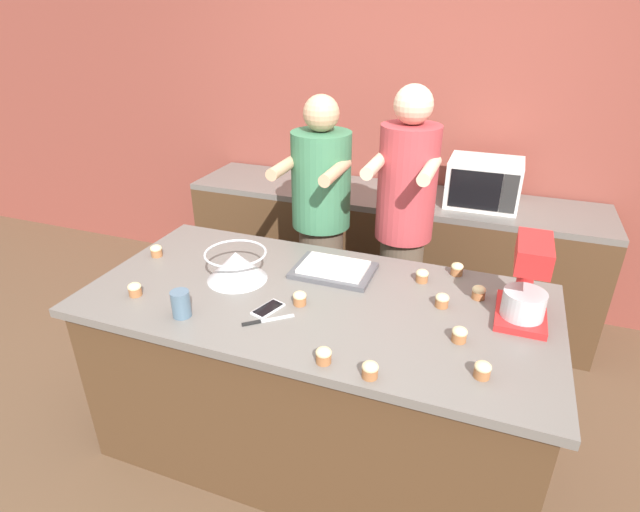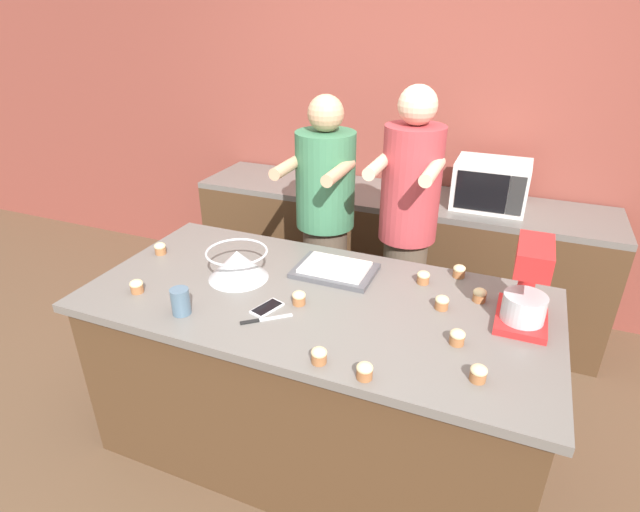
# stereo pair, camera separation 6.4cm
# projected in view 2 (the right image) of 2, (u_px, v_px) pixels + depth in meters

# --- Properties ---
(ground_plane) EXTENTS (16.00, 16.00, 0.00)m
(ground_plane) POSITION_uv_depth(u_px,v_px,m) (316.00, 440.00, 2.62)
(ground_plane) COLOR brown
(back_wall) EXTENTS (10.00, 0.06, 2.70)m
(back_wall) POSITION_uv_depth(u_px,v_px,m) (414.00, 117.00, 3.47)
(back_wall) COLOR brown
(back_wall) RESTS_ON ground_plane
(island_counter) EXTENTS (2.07, 1.00, 0.88)m
(island_counter) POSITION_uv_depth(u_px,v_px,m) (316.00, 374.00, 2.42)
(island_counter) COLOR #4C331E
(island_counter) RESTS_ON ground_plane
(back_counter) EXTENTS (2.80, 0.60, 0.90)m
(back_counter) POSITION_uv_depth(u_px,v_px,m) (392.00, 254.00, 3.59)
(back_counter) COLOR #4C331E
(back_counter) RESTS_ON ground_plane
(person_left) EXTENTS (0.35, 0.51, 1.64)m
(person_left) POSITION_uv_depth(u_px,v_px,m) (325.00, 232.00, 2.92)
(person_left) COLOR brown
(person_left) RESTS_ON ground_plane
(person_right) EXTENTS (0.33, 0.50, 1.71)m
(person_right) POSITION_uv_depth(u_px,v_px,m) (406.00, 237.00, 2.73)
(person_right) COLOR brown
(person_right) RESTS_ON ground_plane
(stand_mixer) EXTENTS (0.20, 0.30, 0.35)m
(stand_mixer) POSITION_uv_depth(u_px,v_px,m) (527.00, 288.00, 1.98)
(stand_mixer) COLOR red
(stand_mixer) RESTS_ON island_counter
(mixing_bowl) EXTENTS (0.29, 0.29, 0.14)m
(mixing_bowl) POSITION_uv_depth(u_px,v_px,m) (238.00, 263.00, 2.35)
(mixing_bowl) COLOR #BCBCC1
(mixing_bowl) RESTS_ON island_counter
(baking_tray) EXTENTS (0.38, 0.27, 0.04)m
(baking_tray) POSITION_uv_depth(u_px,v_px,m) (335.00, 270.00, 2.41)
(baking_tray) COLOR #4C4C51
(baking_tray) RESTS_ON island_counter
(microwave_oven) EXTENTS (0.44, 0.34, 0.30)m
(microwave_oven) POSITION_uv_depth(u_px,v_px,m) (491.00, 184.00, 3.11)
(microwave_oven) COLOR silver
(microwave_oven) RESTS_ON back_counter
(cell_phone) EXTENTS (0.11, 0.16, 0.01)m
(cell_phone) POSITION_uv_depth(u_px,v_px,m) (267.00, 308.00, 2.13)
(cell_phone) COLOR silver
(cell_phone) RESTS_ON island_counter
(drinking_glass) EXTENTS (0.08, 0.08, 0.12)m
(drinking_glass) POSITION_uv_depth(u_px,v_px,m) (181.00, 301.00, 2.08)
(drinking_glass) COLOR slate
(drinking_glass) RESTS_ON island_counter
(knife) EXTENTS (0.18, 0.15, 0.01)m
(knife) POSITION_uv_depth(u_px,v_px,m) (263.00, 320.00, 2.06)
(knife) COLOR #BCBCC1
(knife) RESTS_ON island_counter
(cupcake_0) EXTENTS (0.06, 0.06, 0.06)m
(cupcake_0) POSITION_uv_depth(u_px,v_px,m) (442.00, 302.00, 2.12)
(cupcake_0) COLOR #9E6038
(cupcake_0) RESTS_ON island_counter
(cupcake_1) EXTENTS (0.06, 0.06, 0.06)m
(cupcake_1) POSITION_uv_depth(u_px,v_px,m) (160.00, 248.00, 2.60)
(cupcake_1) COLOR #9E6038
(cupcake_1) RESTS_ON island_counter
(cupcake_2) EXTENTS (0.06, 0.06, 0.06)m
(cupcake_2) POSITION_uv_depth(u_px,v_px,m) (423.00, 277.00, 2.32)
(cupcake_2) COLOR #9E6038
(cupcake_2) RESTS_ON island_counter
(cupcake_3) EXTENTS (0.06, 0.06, 0.06)m
(cupcake_3) POSITION_uv_depth(u_px,v_px,m) (459.00, 271.00, 2.38)
(cupcake_3) COLOR #9E6038
(cupcake_3) RESTS_ON island_counter
(cupcake_4) EXTENTS (0.06, 0.06, 0.06)m
(cupcake_4) POSITION_uv_depth(u_px,v_px,m) (319.00, 355.00, 1.80)
(cupcake_4) COLOR #9E6038
(cupcake_4) RESTS_ON island_counter
(cupcake_5) EXTENTS (0.06, 0.06, 0.06)m
(cupcake_5) POSITION_uv_depth(u_px,v_px,m) (365.00, 371.00, 1.72)
(cupcake_5) COLOR #9E6038
(cupcake_5) RESTS_ON island_counter
(cupcake_6) EXTENTS (0.06, 0.06, 0.06)m
(cupcake_6) POSITION_uv_depth(u_px,v_px,m) (480.00, 295.00, 2.18)
(cupcake_6) COLOR #9E6038
(cupcake_6) RESTS_ON island_counter
(cupcake_7) EXTENTS (0.06, 0.06, 0.06)m
(cupcake_7) POSITION_uv_depth(u_px,v_px,m) (478.00, 373.00, 1.71)
(cupcake_7) COLOR #9E6038
(cupcake_7) RESTS_ON island_counter
(cupcake_8) EXTENTS (0.06, 0.06, 0.06)m
(cupcake_8) POSITION_uv_depth(u_px,v_px,m) (457.00, 337.00, 1.90)
(cupcake_8) COLOR #9E6038
(cupcake_8) RESTS_ON island_counter
(cupcake_9) EXTENTS (0.06, 0.06, 0.06)m
(cupcake_9) POSITION_uv_depth(u_px,v_px,m) (299.00, 298.00, 2.16)
(cupcake_9) COLOR #9E6038
(cupcake_9) RESTS_ON island_counter
(cupcake_10) EXTENTS (0.06, 0.06, 0.06)m
(cupcake_10) POSITION_uv_depth(u_px,v_px,m) (137.00, 286.00, 2.25)
(cupcake_10) COLOR #9E6038
(cupcake_10) RESTS_ON island_counter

